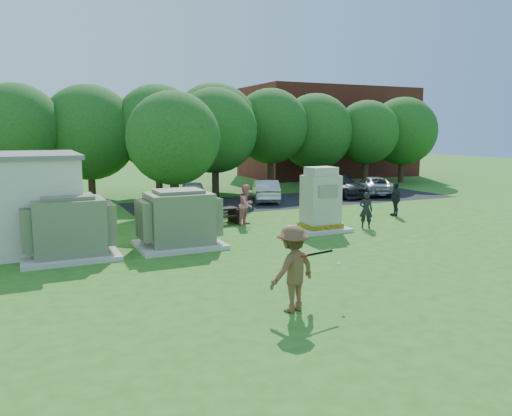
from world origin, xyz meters
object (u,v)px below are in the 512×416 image
car_white (192,194)px  generator_cabinet (321,203)px  car_dark (336,185)px  car_silver_b (373,186)px  transformer_left (69,229)px  picnic_table (219,214)px  car_silver_a (266,191)px  batter (293,269)px  person_by_generator (366,210)px  person_walking_right (395,199)px  person_at_picnic (247,205)px  transformer_right (179,220)px

car_white → generator_cabinet: bearing=-54.6°
car_dark → car_silver_b: size_ratio=1.11×
transformer_left → picnic_table: size_ratio=1.80×
picnic_table → car_silver_a: bearing=47.9°
batter → person_by_generator: batter is taller
picnic_table → car_dark: 11.78m
person_walking_right → person_at_picnic: bearing=-77.5°
car_silver_b → transformer_right: bearing=51.3°
picnic_table → batter: 11.26m
car_white → car_dark: car_dark is taller
transformer_right → car_silver_a: bearing=49.3°
person_walking_right → car_silver_b: bearing=168.8°
car_white → car_silver_b: size_ratio=0.92×
transformer_left → car_silver_a: transformer_left is taller
transformer_right → person_at_picnic: 4.86m
batter → car_white: size_ratio=0.50×
transformer_right → batter: bearing=-85.8°
transformer_right → transformer_left: bearing=180.0°
person_walking_right → car_white: (-8.08, 7.15, -0.15)m
car_white → car_silver_a: size_ratio=1.02×
generator_cabinet → car_dark: (6.91, 9.11, -0.46)m
person_by_generator → car_silver_b: size_ratio=0.36×
person_walking_right → car_white: size_ratio=0.42×
transformer_left → person_by_generator: (11.94, 0.06, -0.19)m
person_by_generator → car_silver_a: bearing=-53.6°
transformer_right → picnic_table: 4.63m
person_walking_right → car_silver_b: 8.13m
transformer_left → generator_cabinet: (9.85, 0.37, 0.20)m
transformer_right → person_at_picnic: (3.91, 2.89, -0.07)m
car_white → car_silver_b: bearing=17.3°
car_silver_b → picnic_table: bearing=44.2°
car_white → car_silver_a: (4.54, 0.08, -0.04)m
batter → car_dark: (12.52, 16.88, -0.30)m
person_at_picnic → car_silver_a: 7.52m
person_by_generator → picnic_table: bearing=1.0°
car_dark → person_by_generator: bearing=-124.2°
person_at_picnic → car_silver_a: (4.02, 6.35, -0.25)m
person_walking_right → car_silver_a: 8.05m
generator_cabinet → batter: bearing=-125.9°
transformer_right → person_walking_right: size_ratio=1.79×
generator_cabinet → car_silver_b: (9.42, 8.64, -0.56)m
batter → generator_cabinet: bearing=-143.3°
batter → car_silver_a: 18.20m
generator_cabinet → car_silver_a: generator_cabinet is taller
generator_cabinet → car_white: bearing=107.5°
person_at_picnic → person_walking_right: 7.61m
car_white → car_silver_a: bearing=19.0°
transformer_left → batter: 8.52m
batter → person_at_picnic: bearing=-125.6°
transformer_left → car_silver_a: 14.86m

